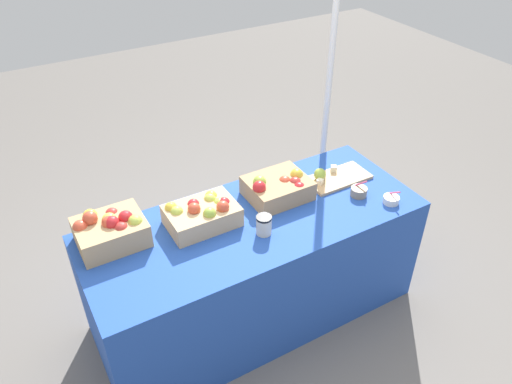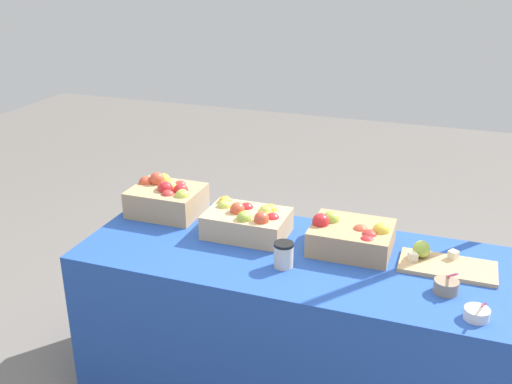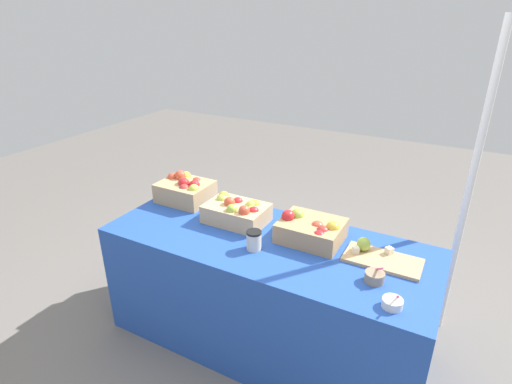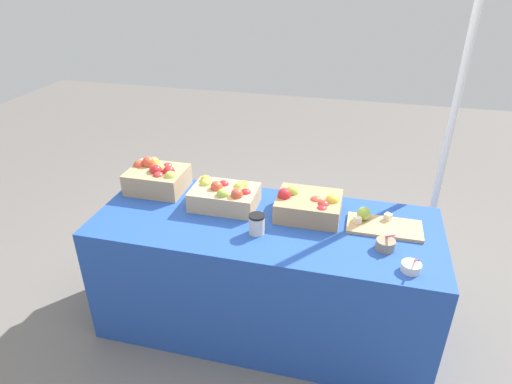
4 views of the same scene
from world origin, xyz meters
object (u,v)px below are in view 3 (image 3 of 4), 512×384
Objects in this scene: apple_crate_left at (186,189)px; sample_bowl_mid at (392,303)px; cutting_board_back at (378,256)px; sample_bowl_near at (375,277)px; coffee_cup at (254,240)px; apple_crate_right at (311,230)px; tent_pole at (468,194)px; apple_crate_middle at (237,211)px.

apple_crate_left is 3.74× the size of sample_bowl_mid.
cutting_board_back is 3.91× the size of sample_bowl_near.
coffee_cup is at bearing -160.66° from cutting_board_back.
apple_crate_left reaches higher than apple_crate_right.
coffee_cup is at bearing 170.29° from sample_bowl_mid.
apple_crate_right is 3.81× the size of sample_bowl_mid.
apple_crate_left is 1.76m from tent_pole.
apple_crate_middle reaches higher than sample_bowl_near.
sample_bowl_near is (0.41, -0.22, -0.04)m from apple_crate_right.
apple_crate_right is (0.95, -0.09, -0.02)m from apple_crate_left.
cutting_board_back is 4.28× the size of sample_bowl_mid.
tent_pole reaches higher than sample_bowl_mid.
apple_crate_middle is 1.07× the size of apple_crate_right.
sample_bowl_near is 1.10× the size of sample_bowl_mid.
apple_crate_middle is at bearing 136.52° from coffee_cup.
apple_crate_right is at bearing 176.72° from cutting_board_back.
sample_bowl_mid is (0.12, -0.15, -0.01)m from sample_bowl_near.
sample_bowl_mid is (0.53, -0.37, -0.04)m from apple_crate_right.
apple_crate_right is 0.89× the size of cutting_board_back.
tent_pole reaches higher than apple_crate_middle.
sample_bowl_near is 0.65m from coffee_cup.
sample_bowl_mid is at bearing -35.15° from apple_crate_right.
tent_pole is at bearing 38.93° from coffee_cup.
sample_bowl_mid is (1.02, -0.37, -0.05)m from apple_crate_middle.
apple_crate_left is 3.41× the size of sample_bowl_near.
sample_bowl_mid is at bearing -67.62° from cutting_board_back.
cutting_board_back is (0.39, -0.02, -0.05)m from apple_crate_right.
tent_pole is (0.33, 0.78, 0.20)m from sample_bowl_near.
sample_bowl_mid is at bearing -102.99° from tent_pole.
sample_bowl_mid is at bearing -9.71° from coffee_cup.
apple_crate_left reaches higher than coffee_cup.
apple_crate_middle is 1.36m from tent_pole.
tent_pole is at bearing 77.01° from sample_bowl_mid.
tent_pole reaches higher than apple_crate_left.
tent_pole reaches higher than apple_crate_right.
apple_crate_left is at bearing 175.26° from cutting_board_back.
apple_crate_middle is 1.08m from sample_bowl_mid.
apple_crate_left is at bearing 167.12° from sample_bowl_near.
apple_crate_right is at bearing -143.37° from tent_pole.
sample_bowl_near is at bearing -12.88° from apple_crate_left.
tent_pole is at bearing 67.06° from sample_bowl_near.
sample_bowl_mid is (0.14, -0.35, 0.00)m from cutting_board_back.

